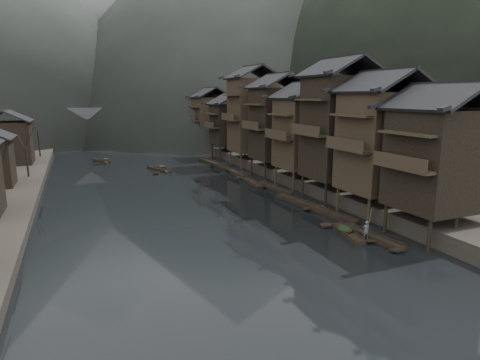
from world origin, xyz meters
TOP-DOWN VIEW (x-y plane):
  - water at (0.00, 0.00)m, footprint 300.00×300.00m
  - right_bank at (35.00, 40.00)m, footprint 40.00×200.00m
  - stilt_houses at (17.28, 18.93)m, footprint 9.00×67.60m
  - bare_trees at (-17.00, 15.33)m, footprint 3.93×60.92m
  - moored_sampans at (11.92, 15.02)m, footprint 3.15×49.76m
  - midriver_boats at (-2.19, 44.93)m, footprint 11.01×37.06m
  - stone_bridge at (-0.00, 72.00)m, footprint 40.00×6.00m
  - hero_sampan at (10.65, -4.94)m, footprint 2.28×5.57m
  - cargo_heap at (10.59, -4.70)m, footprint 1.21×1.59m
  - boatman at (11.09, -6.82)m, footprint 0.66×0.53m
  - bamboo_pole at (11.29, -6.82)m, footprint 1.24×1.90m

SIDE VIEW (x-z plane):
  - water at x=0.00m, z-range 0.00..0.00m
  - hero_sampan at x=10.65m, z-range -0.02..0.42m
  - moored_sampans at x=11.92m, z-range -0.03..0.44m
  - midriver_boats at x=-2.19m, z-range -0.02..0.43m
  - cargo_heap at x=10.59m, z-range 0.44..1.17m
  - right_bank at x=35.00m, z-range 0.00..1.80m
  - boatman at x=11.09m, z-range 0.44..2.01m
  - bamboo_pole at x=11.29m, z-range 2.01..5.58m
  - stone_bridge at x=0.00m, z-range 0.61..9.61m
  - bare_trees at x=-17.00m, z-range 2.30..10.16m
  - stilt_houses at x=17.28m, z-range 0.65..17.63m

